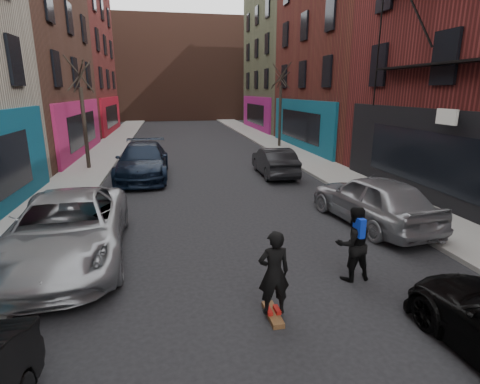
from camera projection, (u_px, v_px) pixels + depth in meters
name	position (u px, v px, depth m)	size (l,w,h in m)	color
sidewalk_left	(116.00, 140.00, 31.44)	(2.50, 84.00, 0.13)	gray
sidewalk_right	(261.00, 137.00, 33.72)	(2.50, 84.00, 0.13)	gray
buildings_right	(460.00, 14.00, 19.69)	(12.00, 56.00, 16.00)	#42261C
building_far	(178.00, 70.00, 55.40)	(40.00, 10.00, 14.00)	#47281E
tree_left_far	(82.00, 106.00, 19.21)	(2.00, 2.00, 6.50)	black
tree_right_far	(280.00, 99.00, 27.11)	(2.00, 2.00, 6.80)	black
parked_left_far	(67.00, 229.00, 9.28)	(2.70, 5.86, 1.63)	#999CA2
parked_left_end	(143.00, 161.00, 18.03)	(2.35, 5.78, 1.68)	black
parked_right_far	(373.00, 200.00, 11.73)	(1.92, 4.78, 1.63)	gray
parked_right_end	(274.00, 162.00, 18.65)	(1.48, 4.24, 1.40)	black
skateboard	(273.00, 314.00, 7.04)	(0.22, 0.80, 0.10)	brown
skateboarder	(274.00, 273.00, 6.82)	(0.59, 0.39, 1.63)	black
pedestrian	(353.00, 243.00, 8.27)	(0.86, 0.69, 1.70)	black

